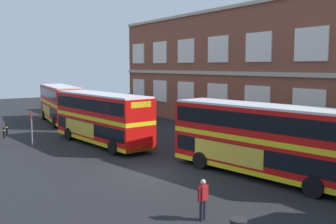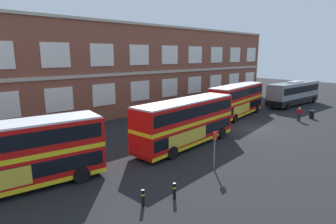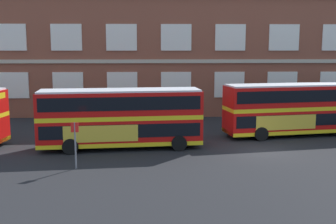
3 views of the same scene
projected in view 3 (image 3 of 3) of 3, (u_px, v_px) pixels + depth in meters
ground_plane at (257, 144)px, 29.95m from camera, size 120.00×120.00×0.00m
brick_terminal_building at (199, 58)px, 44.75m from camera, size 52.80×8.19×11.81m
double_decker_middle at (121, 117)px, 28.49m from camera, size 11.20×3.68×4.07m
double_decker_far at (294, 109)px, 32.63m from camera, size 11.28×4.40×4.07m
bus_stand_flag at (75, 141)px, 23.71m from camera, size 0.44×0.10×2.70m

